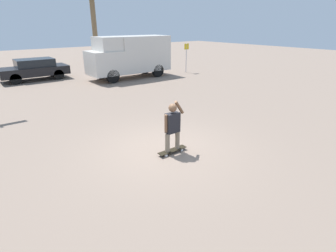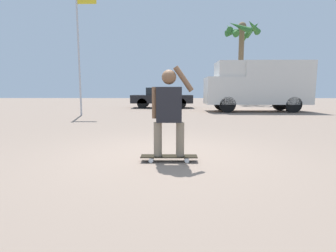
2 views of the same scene
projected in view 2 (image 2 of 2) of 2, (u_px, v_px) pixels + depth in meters
ground_plane at (166, 156)px, 4.88m from camera, size 80.00×80.00×0.00m
skateboard at (169, 157)px, 4.49m from camera, size 0.97×0.22×0.10m
person_skateboarder at (169, 108)px, 4.38m from camera, size 0.70×0.24×1.52m
camper_van at (258, 84)px, 15.27m from camera, size 5.87×2.06×2.87m
parked_car_black at (162, 97)px, 18.77m from camera, size 4.32×1.89×1.43m
palm_tree_near_van at (241, 37)px, 23.40m from camera, size 3.25×3.27×7.37m
flagpole at (80, 44)px, 12.57m from camera, size 1.00×0.12×6.04m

